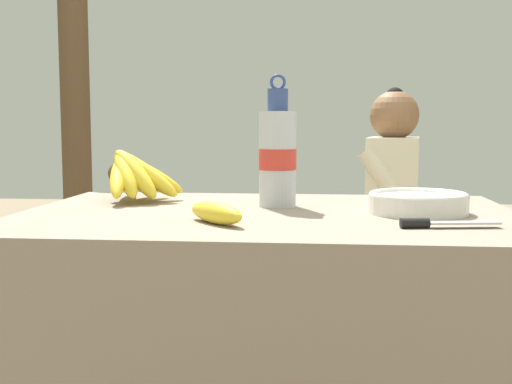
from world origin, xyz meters
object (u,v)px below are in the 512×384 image
at_px(banana_bunch_green, 241,227).
at_px(support_post_near, 74,43).
at_px(seated_vendor, 382,197).
at_px(wooden_bench, 319,260).
at_px(knife, 435,223).
at_px(serving_bowl, 418,202).
at_px(water_bottle, 278,156).
at_px(banana_bunch_ripe, 134,174).
at_px(loose_banana_front, 216,213).

height_order(banana_bunch_green, support_post_near, support_post_near).
height_order(seated_vendor, support_post_near, support_post_near).
bearing_deg(wooden_bench, support_post_near, 163.63).
distance_m(knife, banana_bunch_green, 1.57).
bearing_deg(wooden_bench, seated_vendor, -5.69).
distance_m(banana_bunch_green, support_post_near, 1.24).
relative_size(wooden_bench, seated_vendor, 1.28).
distance_m(wooden_bench, seated_vendor, 0.38).
distance_m(serving_bowl, seated_vendor, 1.22).
bearing_deg(serving_bowl, wooden_bench, 99.94).
height_order(serving_bowl, seated_vendor, seated_vendor).
bearing_deg(support_post_near, water_bottle, -54.06).
height_order(banana_bunch_ripe, seated_vendor, seated_vendor).
distance_m(serving_bowl, banana_bunch_green, 1.38).
distance_m(water_bottle, banana_bunch_green, 1.22).
height_order(serving_bowl, wooden_bench, serving_bowl).
distance_m(knife, seated_vendor, 1.43).
relative_size(knife, seated_vendor, 0.19).
height_order(loose_banana_front, support_post_near, support_post_near).
relative_size(water_bottle, seated_vendor, 0.30).
relative_size(banana_bunch_ripe, knife, 1.65).
distance_m(serving_bowl, knife, 0.21).
xyz_separation_m(water_bottle, seated_vendor, (0.36, 1.12, -0.22)).
bearing_deg(support_post_near, serving_bowl, -48.42).
xyz_separation_m(water_bottle, loose_banana_front, (-0.11, -0.29, -0.10)).
bearing_deg(wooden_bench, water_bottle, -95.27).
height_order(serving_bowl, loose_banana_front, serving_bowl).
distance_m(loose_banana_front, wooden_bench, 1.50).
bearing_deg(support_post_near, banana_bunch_green, -22.29).
distance_m(water_bottle, wooden_bench, 1.25).
xyz_separation_m(water_bottle, knife, (0.32, -0.30, -0.11)).
bearing_deg(knife, support_post_near, 119.35).
distance_m(serving_bowl, support_post_near, 2.19).
xyz_separation_m(knife, wooden_bench, (-0.22, 1.45, -0.38)).
bearing_deg(serving_bowl, loose_banana_front, -155.46).
distance_m(water_bottle, support_post_near, 1.90).
xyz_separation_m(banana_bunch_ripe, serving_bowl, (0.70, -0.16, -0.04)).
relative_size(serving_bowl, loose_banana_front, 1.36).
bearing_deg(water_bottle, banana_bunch_green, 101.38).
bearing_deg(banana_bunch_green, banana_bunch_ripe, -97.78).
bearing_deg(water_bottle, serving_bowl, -15.56).
relative_size(serving_bowl, banana_bunch_green, 0.74).
xyz_separation_m(banana_bunch_ripe, wooden_bench, (0.48, 1.07, -0.44)).
relative_size(banana_bunch_ripe, banana_bunch_green, 1.07).
bearing_deg(loose_banana_front, banana_bunch_ripe, 127.26).
bearing_deg(banana_bunch_ripe, seated_vendor, 54.94).
xyz_separation_m(loose_banana_front, banana_bunch_green, (-0.12, 1.43, -0.26)).
bearing_deg(loose_banana_front, serving_bowl, 24.54).
xyz_separation_m(banana_bunch_ripe, support_post_near, (-0.71, 1.42, 0.52)).
relative_size(banana_bunch_ripe, water_bottle, 1.00).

